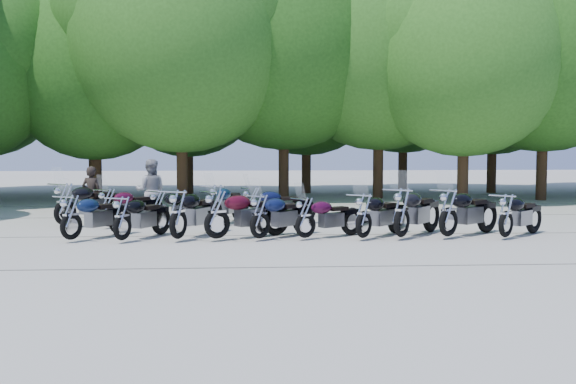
{
  "coord_description": "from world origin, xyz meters",
  "views": [
    {
      "loc": [
        -1.05,
        -15.45,
        2.29
      ],
      "look_at": [
        0.0,
        1.5,
        1.1
      ],
      "focal_mm": 42.0,
      "sensor_mm": 36.0,
      "label": 1
    }
  ],
  "objects": [
    {
      "name": "tree_5",
      "position": [
        4.61,
        13.2,
        6.57
      ],
      "size": [
        9.04,
        9.04,
        11.1
      ],
      "color": "#3A2614",
      "rests_on": "ground"
    },
    {
      "name": "tree_6",
      "position": [
        7.55,
        10.82,
        5.81
      ],
      "size": [
        8.0,
        8.0,
        9.82
      ],
      "color": "#3A2614",
      "rests_on": "ground"
    },
    {
      "name": "motorcycle_2",
      "position": [
        -2.67,
        0.5,
        0.7
      ],
      "size": [
        1.71,
        2.56,
        1.4
      ],
      "primitive_type": null,
      "rotation": [
        0.0,
        0.0,
        2.71
      ],
      "color": "black",
      "rests_on": "ground"
    },
    {
      "name": "motorcycle_10",
      "position": [
        -6.04,
        3.32,
        0.71
      ],
      "size": [
        2.11,
        2.46,
        1.41
      ],
      "primitive_type": null,
      "rotation": [
        0.0,
        0.0,
        2.5
      ],
      "color": "black",
      "rests_on": "ground"
    },
    {
      "name": "motorcycle_7",
      "position": [
        2.68,
        0.47,
        0.71
      ],
      "size": [
        2.15,
        2.45,
        1.42
      ],
      "primitive_type": null,
      "rotation": [
        0.0,
        0.0,
        2.48
      ],
      "color": "black",
      "rests_on": "ground"
    },
    {
      "name": "motorcycle_6",
      "position": [
        1.75,
        0.43,
        0.64
      ],
      "size": [
        2.0,
        2.17,
        1.28
      ],
      "primitive_type": null,
      "rotation": [
        0.0,
        0.0,
        2.43
      ],
      "color": "black",
      "rests_on": "ground"
    },
    {
      "name": "rider_0",
      "position": [
        -5.57,
        4.49,
        0.84
      ],
      "size": [
        0.69,
        0.54,
        1.67
      ],
      "primitive_type": "imported",
      "rotation": [
        0.0,
        0.0,
        2.9
      ],
      "color": "black",
      "rests_on": "ground"
    },
    {
      "name": "motorcycle_11",
      "position": [
        -4.83,
        3.13,
        0.62
      ],
      "size": [
        1.97,
        2.08,
        1.25
      ],
      "primitive_type": null,
      "rotation": [
        0.0,
        0.0,
        2.41
      ],
      "color": "#3F0821",
      "rests_on": "ground"
    },
    {
      "name": "rider_1",
      "position": [
        -3.89,
        4.65,
        0.94
      ],
      "size": [
        0.91,
        0.72,
        1.87
      ],
      "primitive_type": "imported",
      "rotation": [
        0.0,
        0.0,
        3.13
      ],
      "color": "#99989B",
      "rests_on": "ground"
    },
    {
      "name": "tree_3",
      "position": [
        -3.57,
        11.24,
        6.32
      ],
      "size": [
        8.7,
        8.7,
        10.67
      ],
      "color": "#3A2614",
      "rests_on": "ground"
    },
    {
      "name": "tree_4",
      "position": [
        0.54,
        13.09,
        6.64
      ],
      "size": [
        9.13,
        9.13,
        11.2
      ],
      "color": "#3A2614",
      "rests_on": "ground"
    },
    {
      "name": "tree_13",
      "position": [
        6.69,
        17.47,
        6.04
      ],
      "size": [
        8.31,
        8.31,
        10.2
      ],
      "color": "#3A2614",
      "rests_on": "ground"
    },
    {
      "name": "tree_14",
      "position": [
        10.68,
        16.09,
        5.83
      ],
      "size": [
        8.02,
        8.02,
        9.84
      ],
      "color": "#3A2614",
      "rests_on": "ground"
    },
    {
      "name": "tree_10",
      "position": [
        -8.29,
        16.97,
        5.66
      ],
      "size": [
        7.78,
        7.78,
        9.55
      ],
      "color": "#3A2614",
      "rests_on": "ground"
    },
    {
      "name": "motorcycle_8",
      "position": [
        3.84,
        0.51,
        0.7
      ],
      "size": [
        2.38,
        2.16,
        1.4
      ],
      "primitive_type": null,
      "rotation": [
        0.0,
        0.0,
        2.26
      ],
      "color": "black",
      "rests_on": "ground"
    },
    {
      "name": "motorcycle_4",
      "position": [
        -0.73,
        0.49,
        0.63
      ],
      "size": [
        2.06,
        2.07,
        1.27
      ],
      "primitive_type": null,
      "rotation": [
        0.0,
        0.0,
        2.36
      ],
      "color": "#0C1437",
      "rests_on": "ground"
    },
    {
      "name": "tree_7",
      "position": [
        11.2,
        11.78,
        6.39
      ],
      "size": [
        8.79,
        8.79,
        10.79
      ],
      "color": "#3A2614",
      "rests_on": "ground"
    },
    {
      "name": "motorcycle_1",
      "position": [
        -3.95,
        0.39,
        0.62
      ],
      "size": [
        1.6,
        2.25,
        1.23
      ],
      "primitive_type": null,
      "rotation": [
        0.0,
        0.0,
        2.66
      ],
      "color": "black",
      "rests_on": "ground"
    },
    {
      "name": "motorcycle_9",
      "position": [
        5.2,
        0.35,
        0.63
      ],
      "size": [
        2.08,
        2.02,
        1.26
      ],
      "primitive_type": null,
      "rotation": [
        0.0,
        0.0,
        2.33
      ],
      "color": "black",
      "rests_on": "ground"
    },
    {
      "name": "tree_11",
      "position": [
        -3.76,
        16.43,
        5.49
      ],
      "size": [
        7.56,
        7.56,
        9.28
      ],
      "color": "#3A2614",
      "rests_on": "ground"
    },
    {
      "name": "motorcycle_5",
      "position": [
        0.36,
        0.55,
        0.59
      ],
      "size": [
        2.08,
        1.66,
        1.17
      ],
      "primitive_type": null,
      "rotation": [
        0.0,
        0.0,
        2.14
      ],
      "color": "#360723",
      "rests_on": "ground"
    },
    {
      "name": "motorcycle_14",
      "position": [
        -0.88,
        3.32,
        0.63
      ],
      "size": [
        2.31,
        1.42,
        1.25
      ],
      "primitive_type": null,
      "rotation": [
        0.0,
        0.0,
        1.93
      ],
      "color": "#0B1133",
      "rests_on": "ground"
    },
    {
      "name": "motorcycle_3",
      "position": [
        -1.75,
        0.48,
        0.69
      ],
      "size": [
        2.42,
        1.98,
        1.37
      ],
      "primitive_type": null,
      "rotation": [
        0.0,
        0.0,
        2.17
      ],
      "color": "#3F0816",
      "rests_on": "ground"
    },
    {
      "name": "tree_2",
      "position": [
        -7.25,
        12.84,
        5.31
      ],
      "size": [
        7.31,
        7.31,
        8.97
      ],
      "color": "#3A2614",
      "rests_on": "ground"
    },
    {
      "name": "tree_12",
      "position": [
        1.8,
        16.47,
        5.72
      ],
      "size": [
        7.88,
        7.88,
        9.67
      ],
      "color": "#3A2614",
      "rests_on": "ground"
    },
    {
      "name": "motorcycle_12",
      "position": [
        -3.44,
        3.07,
        0.6
      ],
      "size": [
        2.0,
        1.89,
        1.19
      ],
      "primitive_type": null,
      "rotation": [
        0.0,
        0.0,
        2.3
      ],
      "color": "black",
      "rests_on": "ground"
    },
    {
      "name": "motorcycle_0",
      "position": [
        -5.17,
        0.54,
        0.64
      ],
      "size": [
        1.8,
        2.26,
        1.27
      ],
      "primitive_type": null,
      "rotation": [
        0.0,
        0.0,
        2.57
      ],
      "color": "#0D1B3C",
      "rests_on": "ground"
    },
    {
      "name": "motorcycle_13",
      "position": [
        -1.91,
        3.36,
        0.67
      ],
      "size": [
        1.51,
        2.48,
        1.34
      ],
      "primitive_type": null,
      "rotation": [
        0.0,
        0.0,
        2.78
      ],
      "color": "#0E2240",
      "rests_on": "ground"
    },
    {
      "name": "ground",
      "position": [
        0.0,
        0.0,
        0.0
      ],
      "size": [
        90.0,
        90.0,
        0.0
      ],
      "primitive_type": "plane",
      "color": "gray",
      "rests_on": "ground"
    }
  ]
}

